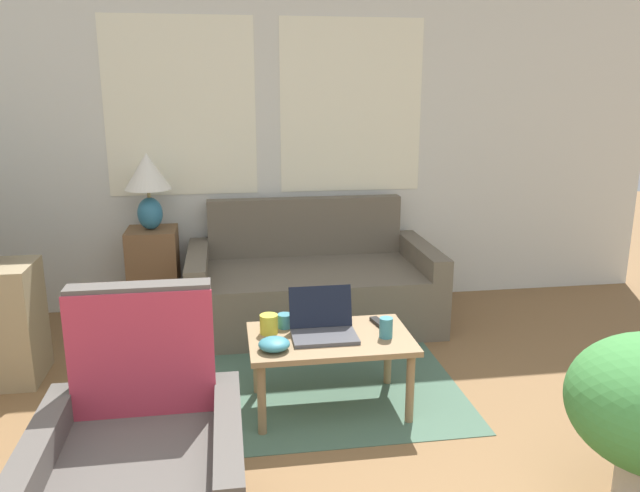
# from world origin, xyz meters

# --- Properties ---
(wall_back) EXTENTS (6.15, 0.06, 2.60)m
(wall_back) POSITION_xyz_m (-0.00, 3.52, 1.31)
(wall_back) COLOR silver
(wall_back) RESTS_ON ground_plane
(rug) EXTENTS (1.56, 2.08, 0.01)m
(rug) POSITION_xyz_m (0.10, 2.34, 0.00)
(rug) COLOR #476651
(rug) RESTS_ON ground_plane
(couch) EXTENTS (1.77, 0.94, 0.87)m
(couch) POSITION_xyz_m (0.19, 3.03, 0.26)
(couch) COLOR #665B4C
(couch) RESTS_ON ground_plane
(armchair) EXTENTS (0.76, 0.80, 0.95)m
(armchair) POSITION_xyz_m (-0.77, 0.81, 0.27)
(armchair) COLOR #514C47
(armchair) RESTS_ON ground_plane
(side_table) EXTENTS (0.36, 0.36, 0.69)m
(side_table) POSITION_xyz_m (-0.96, 3.23, 0.35)
(side_table) COLOR brown
(side_table) RESTS_ON ground_plane
(table_lamp) EXTENTS (0.33, 0.33, 0.55)m
(table_lamp) POSITION_xyz_m (-0.96, 3.23, 1.05)
(table_lamp) COLOR teal
(table_lamp) RESTS_ON side_table
(coffee_table) EXTENTS (0.86, 0.54, 0.41)m
(coffee_table) POSITION_xyz_m (0.10, 1.73, 0.36)
(coffee_table) COLOR #8E704C
(coffee_table) RESTS_ON ground_plane
(laptop) EXTENTS (0.34, 0.29, 0.24)m
(laptop) POSITION_xyz_m (0.07, 1.75, 0.47)
(laptop) COLOR #47474C
(laptop) RESTS_ON coffee_table
(cup_navy) EXTENTS (0.08, 0.08, 0.08)m
(cup_navy) POSITION_xyz_m (-0.12, 1.89, 0.45)
(cup_navy) COLOR teal
(cup_navy) RESTS_ON coffee_table
(cup_yellow) EXTENTS (0.10, 0.10, 0.10)m
(cup_yellow) POSITION_xyz_m (-0.21, 1.82, 0.47)
(cup_yellow) COLOR gold
(cup_yellow) RESTS_ON coffee_table
(cup_white) EXTENTS (0.07, 0.07, 0.11)m
(cup_white) POSITION_xyz_m (0.39, 1.67, 0.47)
(cup_white) COLOR teal
(cup_white) RESTS_ON coffee_table
(snack_bowl) EXTENTS (0.16, 0.16, 0.06)m
(snack_bowl) POSITION_xyz_m (-0.20, 1.59, 0.44)
(snack_bowl) COLOR teal
(snack_bowl) RESTS_ON coffee_table
(tv_remote) EXTENTS (0.07, 0.16, 0.02)m
(tv_remote) POSITION_xyz_m (0.40, 1.86, 0.42)
(tv_remote) COLOR black
(tv_remote) RESTS_ON coffee_table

